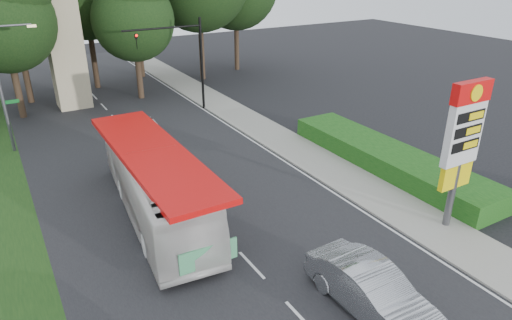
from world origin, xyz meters
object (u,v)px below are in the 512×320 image
gas_station_pylon (463,137)px  transit_bus (156,183)px  monument (65,44)px  traffic_signal_mast (185,52)px  sedan_silver (371,290)px  streetlight_signs (3,82)px

gas_station_pylon → transit_bus: 13.83m
gas_station_pylon → monument: 30.17m
transit_bus → traffic_signal_mast: bearing=67.3°
traffic_signal_mast → sedan_silver: 24.81m
gas_station_pylon → sedan_silver: gas_station_pylon is taller
traffic_signal_mast → transit_bus: size_ratio=0.60×
streetlight_signs → traffic_signal_mast: bearing=8.9°
monument → streetlight_signs: bearing=-122.0°
monument → sedan_silver: bearing=-81.9°
monument → sedan_silver: size_ratio=1.91×
monument → sedan_silver: monument is taller
transit_bus → streetlight_signs: bearing=117.9°
traffic_signal_mast → streetlight_signs: size_ratio=0.90×
monument → transit_bus: bearing=-89.7°
traffic_signal_mast → streetlight_signs: streetlight_signs is taller
gas_station_pylon → streetlight_signs: 25.74m
streetlight_signs → sedan_silver: bearing=-67.3°
gas_station_pylon → traffic_signal_mast: size_ratio=0.95×
streetlight_signs → monument: bearing=58.0°
monument → transit_bus: monument is taller
gas_station_pylon → traffic_signal_mast: 22.29m
traffic_signal_mast → transit_bus: (-7.56, -14.21, -3.01)m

